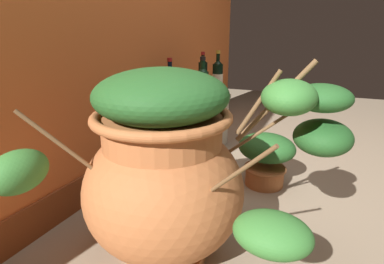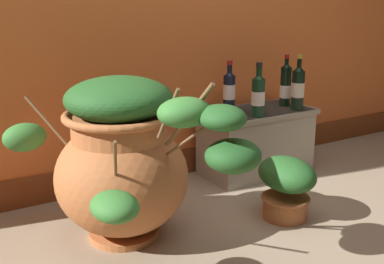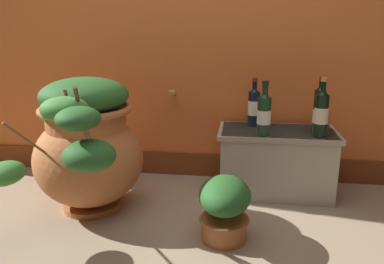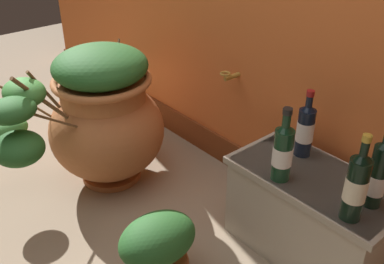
{
  "view_description": "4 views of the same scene",
  "coord_description": "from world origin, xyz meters",
  "px_view_note": "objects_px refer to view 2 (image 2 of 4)",
  "views": [
    {
      "loc": [
        -1.42,
        -0.02,
        0.87
      ],
      "look_at": [
        0.11,
        0.66,
        0.34
      ],
      "focal_mm": 28.81,
      "sensor_mm": 36.0,
      "label": 1
    },
    {
      "loc": [
        -1.32,
        -1.45,
        1.1
      ],
      "look_at": [
        0.04,
        0.76,
        0.38
      ],
      "focal_mm": 45.62,
      "sensor_mm": 36.0,
      "label": 2
    },
    {
      "loc": [
        0.37,
        -1.47,
        1.03
      ],
      "look_at": [
        0.07,
        0.73,
        0.42
      ],
      "focal_mm": 36.18,
      "sensor_mm": 36.0,
      "label": 3
    },
    {
      "loc": [
        1.39,
        -0.49,
        1.48
      ],
      "look_at": [
        -0.03,
        0.72,
        0.41
      ],
      "focal_mm": 41.56,
      "sensor_mm": 36.0,
      "label": 4
    }
  ],
  "objects_px": {
    "wine_bottle_back": "(286,84)",
    "potted_shrub": "(286,185)",
    "wine_bottle_left": "(298,87)",
    "terracotta_urn": "(124,159)",
    "wine_bottle_right": "(258,94)",
    "wine_bottle_middle": "(229,89)"
  },
  "relations": [
    {
      "from": "wine_bottle_back",
      "to": "potted_shrub",
      "type": "distance_m",
      "value": 0.89
    },
    {
      "from": "wine_bottle_left",
      "to": "wine_bottle_back",
      "type": "height_order",
      "value": "wine_bottle_left"
    },
    {
      "from": "wine_bottle_left",
      "to": "wine_bottle_back",
      "type": "distance_m",
      "value": 0.13
    },
    {
      "from": "terracotta_urn",
      "to": "wine_bottle_right",
      "type": "relative_size",
      "value": 3.24
    },
    {
      "from": "wine_bottle_left",
      "to": "wine_bottle_middle",
      "type": "distance_m",
      "value": 0.43
    },
    {
      "from": "terracotta_urn",
      "to": "potted_shrub",
      "type": "relative_size",
      "value": 3.11
    },
    {
      "from": "wine_bottle_back",
      "to": "potted_shrub",
      "type": "height_order",
      "value": "wine_bottle_back"
    },
    {
      "from": "wine_bottle_right",
      "to": "potted_shrub",
      "type": "xyz_separation_m",
      "value": [
        -0.19,
        -0.49,
        -0.37
      ]
    },
    {
      "from": "terracotta_urn",
      "to": "wine_bottle_middle",
      "type": "relative_size",
      "value": 3.35
    },
    {
      "from": "wine_bottle_back",
      "to": "potted_shrub",
      "type": "xyz_separation_m",
      "value": [
        -0.53,
        -0.62,
        -0.37
      ]
    },
    {
      "from": "wine_bottle_left",
      "to": "wine_bottle_back",
      "type": "bearing_deg",
      "value": 84.9
    },
    {
      "from": "wine_bottle_middle",
      "to": "potted_shrub",
      "type": "height_order",
      "value": "wine_bottle_middle"
    },
    {
      "from": "terracotta_urn",
      "to": "wine_bottle_left",
      "type": "distance_m",
      "value": 1.34
    },
    {
      "from": "wine_bottle_right",
      "to": "potted_shrub",
      "type": "distance_m",
      "value": 0.64
    },
    {
      "from": "wine_bottle_middle",
      "to": "wine_bottle_right",
      "type": "xyz_separation_m",
      "value": [
        0.05,
        -0.22,
        0.0
      ]
    },
    {
      "from": "wine_bottle_left",
      "to": "wine_bottle_middle",
      "type": "bearing_deg",
      "value": 150.65
    },
    {
      "from": "wine_bottle_middle",
      "to": "wine_bottle_back",
      "type": "bearing_deg",
      "value": -12.4
    },
    {
      "from": "wine_bottle_middle",
      "to": "wine_bottle_left",
      "type": "bearing_deg",
      "value": -29.35
    },
    {
      "from": "wine_bottle_right",
      "to": "wine_bottle_middle",
      "type": "bearing_deg",
      "value": 104.07
    },
    {
      "from": "wine_bottle_left",
      "to": "potted_shrub",
      "type": "relative_size",
      "value": 1.03
    },
    {
      "from": "wine_bottle_left",
      "to": "wine_bottle_back",
      "type": "xyz_separation_m",
      "value": [
        0.01,
        0.13,
        -0.01
      ]
    },
    {
      "from": "terracotta_urn",
      "to": "wine_bottle_left",
      "type": "height_order",
      "value": "terracotta_urn"
    }
  ]
}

